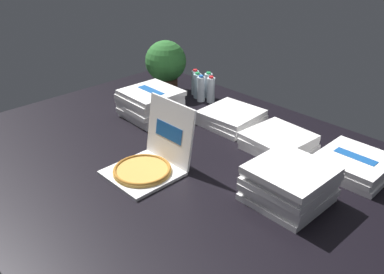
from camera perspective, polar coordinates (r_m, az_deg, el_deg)
ground_plane at (r=2.58m, az=-1.28°, el=-3.82°), size 3.20×2.40×0.02m
open_pizza_box at (r=2.47m, az=-6.07°, el=-3.41°), size 0.39×0.46×0.41m
pizza_stack_right_near at (r=2.24m, az=13.58°, el=-6.43°), size 0.42×0.43×0.22m
pizza_stack_left_far at (r=3.17m, az=-5.86°, el=4.73°), size 0.42×0.43×0.22m
pizza_stack_right_mid at (r=2.64m, az=21.91°, el=-3.63°), size 0.41×0.40×0.11m
pizza_stack_center_far at (r=3.06m, az=5.62°, el=2.73°), size 0.41×0.41×0.11m
pizza_stack_center_near at (r=2.77m, az=12.17°, el=-0.62°), size 0.42×0.42×0.11m
water_bottle_0 at (r=3.52m, az=0.78°, el=7.26°), size 0.07×0.07×0.23m
water_bottle_1 at (r=3.53m, az=2.33°, el=7.31°), size 0.07×0.07×0.23m
water_bottle_2 at (r=3.45m, az=1.29°, el=6.83°), size 0.07×0.07×0.23m
water_bottle_3 at (r=3.43m, az=2.69°, el=6.69°), size 0.07×0.07×0.23m
water_bottle_4 at (r=3.60m, az=0.45°, el=7.72°), size 0.07×0.07×0.23m
potted_plant at (r=3.63m, az=-3.73°, el=10.34°), size 0.36×0.36×0.46m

